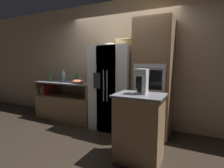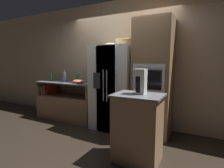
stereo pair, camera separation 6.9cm
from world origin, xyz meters
name	(u,v)px [view 1 (the left image)]	position (x,y,z in m)	size (l,w,h in m)	color
ground_plane	(113,127)	(0.00, 0.00, 0.00)	(20.00, 20.00, 0.00)	black
wall_back	(121,63)	(0.00, 0.43, 1.40)	(12.00, 0.06, 2.80)	tan
counter_left	(68,105)	(-1.31, 0.06, 0.34)	(1.60, 0.67, 0.93)	#93704C
refrigerator	(114,88)	(0.00, 0.03, 0.88)	(0.88, 0.77, 1.76)	white
wall_oven	(153,78)	(0.83, 0.07, 1.12)	(0.69, 0.71, 2.22)	#93704C
island_counter	(139,128)	(0.89, -0.98, 0.49)	(0.69, 0.54, 0.98)	#93704C
wicker_basket	(123,42)	(0.19, 0.08, 1.83)	(0.34, 0.34, 0.13)	tan
fruit_bowl	(111,45)	(-0.11, 0.10, 1.80)	(0.25, 0.25, 0.07)	beige
bottle_tall	(77,77)	(-1.05, 0.11, 1.06)	(0.08, 0.08, 0.27)	#33723F
bottle_short	(50,77)	(-1.81, 0.00, 1.05)	(0.07, 0.07, 0.27)	#33723F
bottle_wide	(64,76)	(-1.48, 0.13, 1.07)	(0.08, 0.08, 0.30)	silver
mug	(63,80)	(-1.32, -0.07, 0.98)	(0.11, 0.08, 0.09)	#384C7A
mixing_bowl	(78,81)	(-0.89, -0.05, 0.98)	(0.28, 0.28, 0.09)	#DB664C
coffee_maker	(143,80)	(0.92, -0.93, 1.17)	(0.16, 0.17, 0.35)	white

